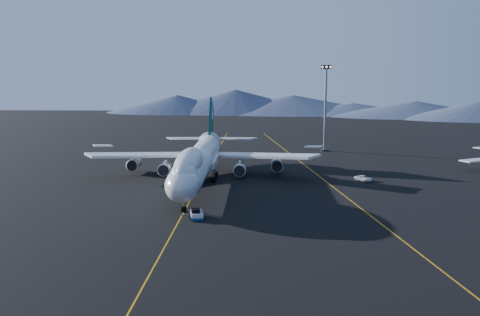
{
  "coord_description": "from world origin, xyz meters",
  "views": [
    {
      "loc": [
        14.54,
        -125.8,
        26.48
      ],
      "look_at": [
        9.72,
        2.17,
        6.0
      ],
      "focal_mm": 40.0,
      "sensor_mm": 36.0,
      "label": 1
    }
  ],
  "objects_px": {
    "boeing_747": "(199,160)",
    "pushback_tug": "(197,215)",
    "service_van": "(364,178)",
    "floodlight_mast": "(325,108)"
  },
  "relations": [
    {
      "from": "service_van",
      "to": "floodlight_mast",
      "type": "xyz_separation_m",
      "value": [
        -3.72,
        51.32,
        14.06
      ]
    },
    {
      "from": "boeing_747",
      "to": "floodlight_mast",
      "type": "height_order",
      "value": "floodlight_mast"
    },
    {
      "from": "floodlight_mast",
      "to": "pushback_tug",
      "type": "bearing_deg",
      "value": -111.07
    },
    {
      "from": "pushback_tug",
      "to": "floodlight_mast",
      "type": "bearing_deg",
      "value": 57.39
    },
    {
      "from": "pushback_tug",
      "to": "floodlight_mast",
      "type": "distance_m",
      "value": 94.54
    },
    {
      "from": "boeing_747",
      "to": "pushback_tug",
      "type": "xyz_separation_m",
      "value": [
        3.0,
        -30.99,
        -5.21
      ]
    },
    {
      "from": "service_van",
      "to": "floodlight_mast",
      "type": "relative_size",
      "value": 0.16
    },
    {
      "from": "floodlight_mast",
      "to": "service_van",
      "type": "bearing_deg",
      "value": -85.86
    },
    {
      "from": "floodlight_mast",
      "to": "boeing_747",
      "type": "bearing_deg",
      "value": -123.06
    },
    {
      "from": "boeing_747",
      "to": "service_van",
      "type": "distance_m",
      "value": 40.95
    }
  ]
}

